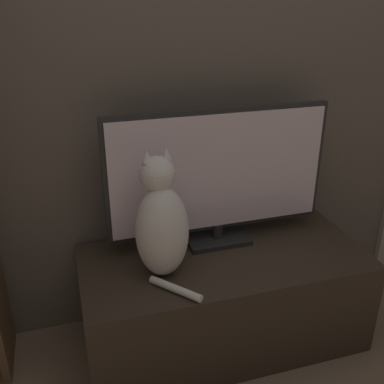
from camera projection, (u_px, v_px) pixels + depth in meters
name	position (u px, v px, depth m)	size (l,w,h in m)	color
wall_back	(203.00, 16.00, 1.70)	(4.80, 0.05, 2.60)	#60564C
tv_stand	(223.00, 298.00, 1.89)	(1.15, 0.52, 0.41)	#33281E
tv	(219.00, 175.00, 1.79)	(0.91, 0.16, 0.57)	black
cat	(161.00, 224.00, 1.62)	(0.21, 0.32, 0.48)	silver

